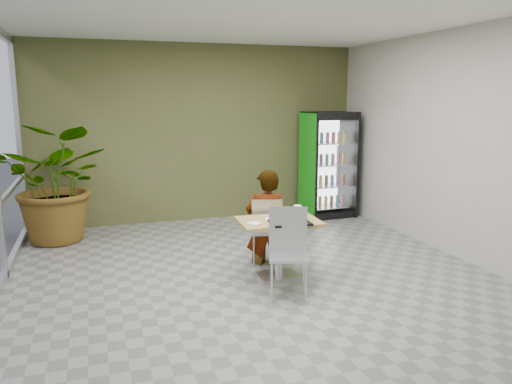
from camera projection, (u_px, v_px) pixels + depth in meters
ground at (260, 283)px, 6.12m from camera, size 7.00×7.00×0.00m
room_envelope at (260, 154)px, 5.82m from camera, size 6.00×7.00×3.20m
dining_table at (279, 236)px, 6.23m from camera, size 1.02×0.74×0.75m
chair_far at (266, 226)px, 6.75m from camera, size 0.49×0.50×0.92m
chair_near at (288, 244)px, 5.74m from camera, size 0.57×0.57×1.00m
seated_woman at (267, 227)px, 6.81m from camera, size 0.67×0.51×1.60m
pizza_plate at (273, 218)px, 6.21m from camera, size 0.29×0.23×0.03m
soda_cup at (297, 212)px, 6.23m from camera, size 0.10×0.10×0.17m
napkin_stack at (255, 224)px, 5.96m from camera, size 0.19×0.19×0.02m
cafeteria_tray at (290, 223)px, 6.00m from camera, size 0.49×0.37×0.03m
beverage_fridge at (328, 165)px, 9.46m from camera, size 0.94×0.75×1.98m
potted_plant at (59, 183)px, 7.76m from camera, size 2.07×1.93×1.86m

